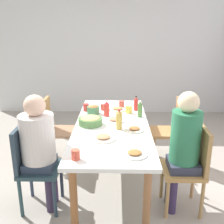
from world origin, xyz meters
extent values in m
plane|color=#9A958B|center=(0.00, 0.00, 0.00)|extent=(6.62, 6.62, 0.00)
cube|color=silver|center=(-2.82, 0.00, 1.30)|extent=(0.12, 5.08, 2.60)
cube|color=white|center=(0.00, 0.00, 0.72)|extent=(2.04, 0.85, 0.04)
cylinder|color=olive|center=(-0.92, -0.32, 0.35)|extent=(0.07, 0.07, 0.70)
cylinder|color=brown|center=(0.92, -0.32, 0.35)|extent=(0.07, 0.07, 0.70)
cylinder|color=#925830|center=(-0.92, 0.32, 0.35)|extent=(0.07, 0.07, 0.70)
cylinder|color=#91613D|center=(0.92, 0.32, 0.35)|extent=(0.07, 0.07, 0.70)
cube|color=#243C45|center=(0.51, -0.72, 0.44)|extent=(0.40, 0.40, 0.04)
cylinder|color=#2F3A51|center=(0.34, -0.89, 0.21)|extent=(0.04, 0.04, 0.43)
cylinder|color=#233F44|center=(0.68, -0.89, 0.21)|extent=(0.04, 0.04, 0.43)
cylinder|color=#2A3544|center=(0.34, -0.55, 0.21)|extent=(0.04, 0.04, 0.43)
cylinder|color=#293D4C|center=(0.68, -0.55, 0.21)|extent=(0.04, 0.04, 0.43)
cube|color=#2A3C4A|center=(0.51, -0.90, 0.68)|extent=(0.38, 0.04, 0.45)
cylinder|color=#37294D|center=(0.43, -0.62, 0.23)|extent=(0.09, 0.09, 0.45)
cylinder|color=#332A44|center=(0.59, -0.62, 0.23)|extent=(0.09, 0.09, 0.45)
cube|color=#28354A|center=(0.51, -0.72, 0.50)|extent=(0.30, 0.30, 0.10)
cylinder|color=silver|center=(0.51, -0.72, 0.79)|extent=(0.34, 0.34, 0.47)
sphere|color=beige|center=(0.51, -0.72, 1.12)|extent=(0.21, 0.21, 0.21)
cube|color=#A5795A|center=(-0.51, -0.72, 0.44)|extent=(0.40, 0.40, 0.04)
cylinder|color=#A67959|center=(-0.68, -0.89, 0.21)|extent=(0.04, 0.04, 0.43)
cylinder|color=#AC804A|center=(-0.34, -0.89, 0.21)|extent=(0.04, 0.04, 0.43)
cylinder|color=#A98350|center=(-0.68, -0.55, 0.21)|extent=(0.04, 0.04, 0.43)
cylinder|color=#AA8251|center=(-0.34, -0.55, 0.21)|extent=(0.04, 0.04, 0.43)
cube|color=#AB8249|center=(-0.51, -0.90, 0.68)|extent=(0.38, 0.04, 0.45)
cube|color=#B0854B|center=(0.51, 0.72, 0.44)|extent=(0.40, 0.40, 0.04)
cylinder|color=#AB8752|center=(0.68, 0.89, 0.21)|extent=(0.04, 0.04, 0.43)
cylinder|color=#AA7D4F|center=(0.34, 0.89, 0.21)|extent=(0.04, 0.04, 0.43)
cylinder|color=tan|center=(0.68, 0.55, 0.21)|extent=(0.04, 0.04, 0.43)
cylinder|color=#A5844D|center=(0.34, 0.55, 0.21)|extent=(0.04, 0.04, 0.43)
cube|color=#A37E4B|center=(0.51, 0.90, 0.68)|extent=(0.38, 0.04, 0.45)
cylinder|color=#372B52|center=(0.59, 0.62, 0.23)|extent=(0.09, 0.09, 0.45)
cylinder|color=#283142|center=(0.43, 0.62, 0.23)|extent=(0.09, 0.09, 0.45)
cube|color=#2D3345|center=(0.51, 0.72, 0.50)|extent=(0.30, 0.30, 0.10)
cylinder|color=#2A744F|center=(0.51, 0.72, 0.81)|extent=(0.29, 0.29, 0.52)
sphere|color=beige|center=(0.51, 0.72, 1.16)|extent=(0.20, 0.20, 0.20)
cube|color=#AC7A48|center=(-0.51, 0.72, 0.44)|extent=(0.40, 0.40, 0.04)
cylinder|color=#B57B55|center=(-0.34, 0.89, 0.21)|extent=(0.04, 0.04, 0.43)
cylinder|color=#AD8948|center=(-0.68, 0.89, 0.21)|extent=(0.04, 0.04, 0.43)
cylinder|color=#A77647|center=(-0.34, 0.55, 0.21)|extent=(0.04, 0.04, 0.43)
cylinder|color=#A38348|center=(-0.68, 0.55, 0.21)|extent=(0.04, 0.04, 0.43)
cube|color=#B77F4D|center=(-0.51, 0.90, 0.68)|extent=(0.38, 0.04, 0.45)
cylinder|color=silver|center=(0.77, 0.21, 0.75)|extent=(0.23, 0.23, 0.01)
ellipsoid|color=#AA6F39|center=(0.77, 0.21, 0.77)|extent=(0.12, 0.12, 0.02)
cylinder|color=silver|center=(-0.11, 0.03, 0.75)|extent=(0.24, 0.24, 0.01)
ellipsoid|color=tan|center=(-0.11, 0.03, 0.77)|extent=(0.13, 0.13, 0.02)
cylinder|color=silver|center=(0.43, -0.08, 0.75)|extent=(0.25, 0.25, 0.01)
ellipsoid|color=tan|center=(0.43, -0.08, 0.77)|extent=(0.14, 0.14, 0.02)
cylinder|color=silver|center=(0.19, 0.25, 0.75)|extent=(0.21, 0.21, 0.01)
ellipsoid|color=#A56535|center=(0.19, 0.25, 0.77)|extent=(0.12, 0.12, 0.02)
cylinder|color=beige|center=(-0.54, 0.07, 0.75)|extent=(0.23, 0.23, 0.01)
ellipsoid|color=#D28851|center=(-0.54, 0.07, 0.77)|extent=(0.13, 0.13, 0.02)
cylinder|color=#467D55|center=(-0.39, -0.25, 0.79)|extent=(0.16, 0.16, 0.09)
ellipsoid|color=#B3743F|center=(-0.39, -0.25, 0.84)|extent=(0.13, 0.13, 0.04)
cylinder|color=#517F45|center=(0.02, -0.25, 0.78)|extent=(0.27, 0.27, 0.08)
ellipsoid|color=tan|center=(0.02, -0.25, 0.82)|extent=(0.22, 0.22, 0.04)
cylinder|color=#D34D43|center=(-0.56, -0.12, 0.78)|extent=(0.09, 0.09, 0.08)
torus|color=#C14C33|center=(-0.50, -0.12, 0.78)|extent=(0.05, 0.01, 0.05)
cylinder|color=#C25447|center=(-0.68, 0.12, 0.79)|extent=(0.07, 0.07, 0.09)
torus|color=#CE553B|center=(-0.64, 0.12, 0.79)|extent=(0.05, 0.01, 0.05)
cylinder|color=#E8C54A|center=(-0.43, 0.21, 0.79)|extent=(0.08, 0.08, 0.09)
torus|color=#E2C955|center=(-0.37, 0.21, 0.79)|extent=(0.05, 0.01, 0.05)
cylinder|color=#D4423E|center=(-0.50, -0.35, 0.79)|extent=(0.08, 0.08, 0.10)
torus|color=#C84934|center=(-0.45, -0.35, 0.79)|extent=(0.05, 0.01, 0.05)
cylinder|color=#CF563E|center=(0.86, -0.30, 0.79)|extent=(0.07, 0.07, 0.09)
torus|color=#C6423A|center=(0.91, -0.30, 0.79)|extent=(0.05, 0.01, 0.05)
cylinder|color=#4E803C|center=(-0.27, 0.34, 0.83)|extent=(0.06, 0.06, 0.17)
cone|color=#4B7F3E|center=(-0.27, 0.34, 0.93)|extent=(0.05, 0.05, 0.03)
cylinder|color=white|center=(-0.27, 0.34, 0.95)|extent=(0.03, 0.03, 0.01)
cylinder|color=gold|center=(0.15, 0.08, 0.84)|extent=(0.07, 0.07, 0.19)
cone|color=#BD9047|center=(0.15, 0.08, 0.94)|extent=(0.06, 0.06, 0.03)
cylinder|color=red|center=(0.15, 0.08, 0.96)|extent=(0.03, 0.03, 0.01)
cylinder|color=red|center=(-0.54, 0.31, 0.82)|extent=(0.05, 0.05, 0.16)
cone|color=#D93C35|center=(-0.54, 0.31, 0.91)|extent=(0.05, 0.05, 0.03)
cylinder|color=black|center=(-0.54, 0.31, 0.93)|extent=(0.03, 0.03, 0.01)
cylinder|color=red|center=(-0.30, -0.07, 0.82)|extent=(0.07, 0.07, 0.16)
cone|color=red|center=(-0.30, -0.07, 0.92)|extent=(0.06, 0.06, 0.03)
cylinder|color=silver|center=(-0.30, -0.07, 0.94)|extent=(0.03, 0.03, 0.01)
camera|label=1|loc=(2.95, 0.05, 1.86)|focal=43.61mm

